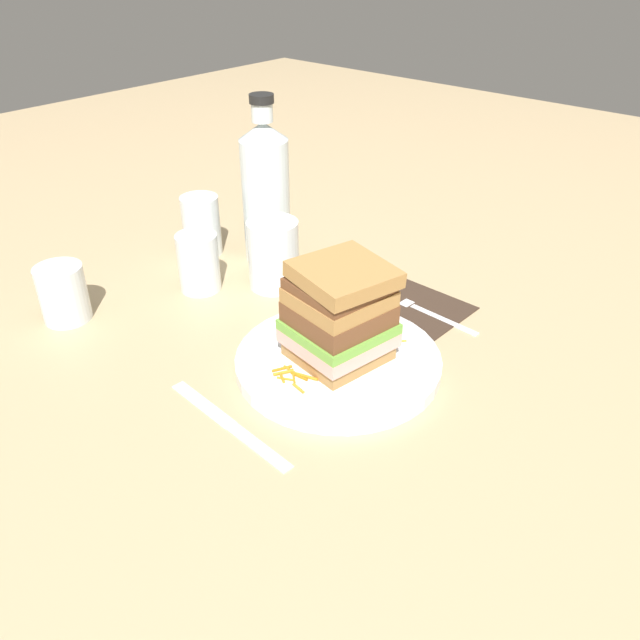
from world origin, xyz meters
name	(u,v)px	position (x,y,z in m)	size (l,w,h in m)	color
ground_plane	(314,365)	(0.00, 0.00, 0.00)	(3.00, 3.00, 0.00)	tan
main_plate	(338,361)	(0.02, -0.03, 0.01)	(0.26, 0.26, 0.02)	white
sandwich	(340,314)	(0.02, -0.03, 0.08)	(0.13, 0.13, 0.13)	#A87A42
carrot_shred_0	(286,379)	(-0.06, -0.01, 0.02)	(0.00, 0.00, 0.02)	orange
carrot_shred_1	(285,373)	(-0.05, 0.00, 0.02)	(0.00, 0.00, 0.02)	orange
carrot_shred_2	(282,378)	(-0.06, -0.01, 0.02)	(0.00, 0.00, 0.02)	orange
carrot_shred_3	(294,376)	(-0.05, -0.01, 0.02)	(0.00, 0.00, 0.03)	orange
carrot_shred_4	(305,376)	(-0.04, -0.02, 0.02)	(0.00, 0.00, 0.03)	orange
carrot_shred_5	(299,376)	(-0.05, -0.02, 0.02)	(0.00, 0.00, 0.02)	orange
carrot_shred_6	(282,369)	(-0.05, 0.01, 0.02)	(0.00, 0.00, 0.03)	orange
carrot_shred_7	(298,388)	(-0.06, -0.03, 0.02)	(0.00, 0.00, 0.02)	orange
carrot_shred_8	(292,371)	(-0.05, -0.01, 0.02)	(0.00, 0.00, 0.03)	orange
carrot_shred_9	(379,331)	(0.09, -0.03, 0.02)	(0.00, 0.00, 0.03)	orange
carrot_shred_10	(394,342)	(0.09, -0.06, 0.02)	(0.00, 0.00, 0.03)	orange
carrot_shred_11	(392,338)	(0.09, -0.05, 0.02)	(0.00, 0.00, 0.02)	orange
carrot_shred_12	(371,338)	(0.07, -0.03, 0.02)	(0.00, 0.00, 0.03)	orange
carrot_shred_13	(390,327)	(0.11, -0.04, 0.02)	(0.00, 0.00, 0.03)	orange
carrot_shred_14	(382,333)	(0.09, -0.04, 0.02)	(0.00, 0.00, 0.03)	orange
napkin_dark	(412,305)	(0.20, -0.01, 0.00)	(0.12, 0.15, 0.00)	#38281E
fork	(425,309)	(0.20, -0.03, 0.00)	(0.02, 0.17, 0.00)	silver
knife	(232,426)	(-0.15, -0.01, 0.00)	(0.03, 0.20, 0.00)	silver
juice_glass	(274,258)	(0.12, 0.18, 0.05)	(0.08, 0.08, 0.10)	white
water_bottle	(266,190)	(0.18, 0.26, 0.12)	(0.08, 0.08, 0.26)	silver
empty_tumbler_0	(63,293)	(-0.14, 0.33, 0.04)	(0.07, 0.07, 0.08)	silver
empty_tumbler_1	(199,262)	(0.04, 0.26, 0.04)	(0.06, 0.06, 0.09)	silver
empty_tumbler_2	(202,226)	(0.12, 0.35, 0.05)	(0.06, 0.06, 0.10)	silver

